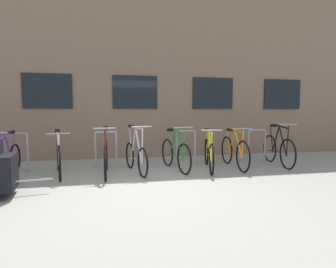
{
  "coord_description": "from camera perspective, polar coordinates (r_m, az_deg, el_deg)",
  "views": [
    {
      "loc": [
        -0.5,
        -4.45,
        1.36
      ],
      "look_at": [
        0.67,
        1.6,
        0.83
      ],
      "focal_mm": 27.45,
      "sensor_mm": 36.0,
      "label": 1
    }
  ],
  "objects": [
    {
      "name": "ground_plane",
      "position": [
        4.68,
        -4.46,
        -12.03
      ],
      "size": [
        42.0,
        42.0,
        0.0
      ],
      "primitive_type": "plane",
      "color": "gray"
    },
    {
      "name": "storefront_building",
      "position": [
        11.67,
        -8.64,
        13.1
      ],
      "size": [
        28.0,
        7.82,
        6.08
      ],
      "color": "#7A604C",
      "rests_on": "ground"
    },
    {
      "name": "bike_rack",
      "position": [
        6.44,
        -4.67,
        -2.51
      ],
      "size": [
        6.54,
        0.05,
        0.9
      ],
      "color": "gray",
      "rests_on": "ground"
    },
    {
      "name": "bicycle_white",
      "position": [
        6.05,
        -23.12,
        -4.73
      ],
      "size": [
        0.55,
        1.72,
        0.99
      ],
      "color": "black",
      "rests_on": "ground"
    },
    {
      "name": "bicycle_black",
      "position": [
        7.2,
        23.24,
        -3.14
      ],
      "size": [
        0.44,
        1.69,
        1.1
      ],
      "color": "black",
      "rests_on": "ground"
    },
    {
      "name": "bicycle_maroon",
      "position": [
        5.79,
        -13.63,
        -4.81
      ],
      "size": [
        0.44,
        1.75,
        1.07
      ],
      "color": "black",
      "rests_on": "ground"
    },
    {
      "name": "bicycle_orange",
      "position": [
        6.55,
        14.49,
        -3.74
      ],
      "size": [
        0.44,
        1.75,
        1.02
      ],
      "color": "black",
      "rests_on": "ground"
    },
    {
      "name": "bicycle_green",
      "position": [
        6.1,
        1.59,
        -4.32
      ],
      "size": [
        0.48,
        1.67,
        1.06
      ],
      "color": "black",
      "rests_on": "ground"
    },
    {
      "name": "bicycle_purple",
      "position": [
        6.22,
        -32.29,
        -4.99
      ],
      "size": [
        0.44,
        1.76,
        1.01
      ],
      "color": "black",
      "rests_on": "ground"
    },
    {
      "name": "bicycle_silver",
      "position": [
        5.88,
        -7.19,
        -4.78
      ],
      "size": [
        0.52,
        1.63,
        1.09
      ],
      "color": "black",
      "rests_on": "ground"
    },
    {
      "name": "bicycle_yellow",
      "position": [
        6.19,
        9.05,
        -4.23
      ],
      "size": [
        0.57,
        1.76,
        1.0
      ],
      "color": "black",
      "rests_on": "ground"
    }
  ]
}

